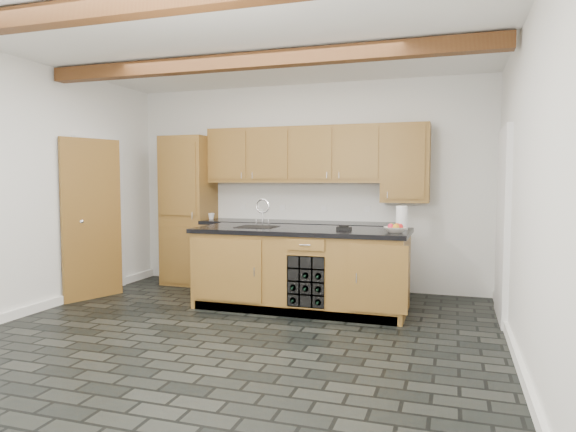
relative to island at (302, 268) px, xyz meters
name	(u,v)px	position (x,y,z in m)	size (l,w,h in m)	color
ground	(232,337)	(-0.31, -1.28, -0.46)	(5.00, 5.00, 0.00)	black
room_shell	(245,176)	(-0.39, -0.75, 1.06)	(5.01, 5.00, 5.00)	white
back_cabinetry	(274,217)	(-0.68, 0.95, 0.52)	(3.65, 0.62, 2.20)	brown
island	(302,268)	(0.00, 0.00, 0.00)	(2.48, 0.96, 0.93)	brown
faucet	(258,224)	(-0.56, 0.05, 0.50)	(0.45, 0.40, 0.34)	black
kitchen_scale	(344,228)	(0.51, -0.06, 0.49)	(0.16, 0.11, 0.05)	black
fruit_bowl	(395,230)	(1.07, -0.13, 0.49)	(0.24, 0.24, 0.06)	silver
fruit_cluster	(395,227)	(1.07, -0.13, 0.53)	(0.16, 0.17, 0.07)	red
paper_towel	(402,218)	(1.11, 0.17, 0.60)	(0.13, 0.13, 0.27)	white
mug	(211,216)	(-1.61, 0.91, 0.51)	(0.10, 0.10, 0.09)	white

